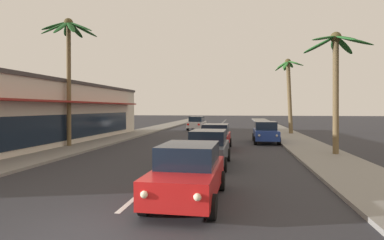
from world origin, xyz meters
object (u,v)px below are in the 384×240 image
object	(u,v)px
sedan_oncoming_far	(197,123)
sedan_parked_nearest_kerb	(266,132)
palm_left_second	(69,50)
palm_right_third	(289,84)
storefront_strip_left	(28,113)
sedan_fifth_in_queue	(216,137)
sedan_third_in_queue	(208,148)
sedan_lead_at_stop_bar	(188,172)
palm_right_second	(336,63)

from	to	relation	value
sedan_oncoming_far	sedan_parked_nearest_kerb	world-z (taller)	same
palm_left_second	palm_right_third	bearing A→B (deg)	39.02
palm_right_third	storefront_strip_left	distance (m)	24.10
sedan_fifth_in_queue	sedan_oncoming_far	distance (m)	18.98
sedan_parked_nearest_kerb	palm_right_third	world-z (taller)	palm_right_third
storefront_strip_left	sedan_third_in_queue	bearing A→B (deg)	-23.37
sedan_third_in_queue	sedan_fifth_in_queue	bearing A→B (deg)	90.76
sedan_lead_at_stop_bar	sedan_oncoming_far	xyz separation A→B (m)	(-3.84, 30.36, 0.00)
sedan_lead_at_stop_bar	storefront_strip_left	size ratio (longest dim) A/B	0.16
sedan_third_in_queue	palm_right_second	world-z (taller)	palm_right_second
sedan_lead_at_stop_bar	sedan_third_in_queue	xyz separation A→B (m)	(0.01, 5.88, 0.00)
sedan_parked_nearest_kerb	sedan_third_in_queue	bearing A→B (deg)	-108.59
sedan_parked_nearest_kerb	sedan_lead_at_stop_bar	bearing A→B (deg)	-102.20
sedan_lead_at_stop_bar	sedan_oncoming_far	world-z (taller)	same
sedan_fifth_in_queue	palm_right_third	bearing A→B (deg)	63.00
sedan_oncoming_far	palm_right_second	bearing A→B (deg)	-62.53
sedan_third_in_queue	palm_right_third	bearing A→B (deg)	70.95
sedan_third_in_queue	palm_right_third	xyz separation A→B (m)	(6.46, 18.72, 4.37)
palm_right_second	sedan_parked_nearest_kerb	bearing A→B (deg)	116.90
sedan_fifth_in_queue	storefront_strip_left	distance (m)	13.79
sedan_parked_nearest_kerb	palm_right_third	xyz separation A→B (m)	(2.95, 8.27, 4.37)
sedan_third_in_queue	palm_left_second	xyz separation A→B (m)	(-10.12, 5.28, 5.86)
storefront_strip_left	palm_right_second	bearing A→B (deg)	-5.66
sedan_third_in_queue	storefront_strip_left	world-z (taller)	storefront_strip_left
sedan_fifth_in_queue	storefront_strip_left	bearing A→B (deg)	179.68
palm_left_second	storefront_strip_left	distance (m)	5.71
sedan_third_in_queue	sedan_parked_nearest_kerb	xyz separation A→B (m)	(3.52, 10.45, 0.00)
sedan_oncoming_far	palm_left_second	world-z (taller)	palm_left_second
palm_right_second	storefront_strip_left	bearing A→B (deg)	174.34
sedan_parked_nearest_kerb	palm_right_second	size ratio (longest dim) A/B	0.63
sedan_third_in_queue	storefront_strip_left	distance (m)	15.09
sedan_parked_nearest_kerb	palm_left_second	world-z (taller)	palm_left_second
sedan_parked_nearest_kerb	palm_left_second	xyz separation A→B (m)	(-13.63, -5.17, 5.86)
storefront_strip_left	palm_right_third	bearing A→B (deg)	32.24
sedan_third_in_queue	sedan_fifth_in_queue	xyz separation A→B (m)	(-0.08, 5.88, 0.00)
sedan_lead_at_stop_bar	sedan_oncoming_far	bearing A→B (deg)	97.21
storefront_strip_left	sedan_fifth_in_queue	bearing A→B (deg)	-0.32
sedan_fifth_in_queue	palm_left_second	distance (m)	11.64
sedan_oncoming_far	palm_right_third	bearing A→B (deg)	-29.15
palm_right_third	sedan_oncoming_far	bearing A→B (deg)	150.85
palm_left_second	palm_right_third	size ratio (longest dim) A/B	1.14
sedan_fifth_in_queue	sedan_parked_nearest_kerb	world-z (taller)	same
palm_left_second	palm_right_third	world-z (taller)	palm_left_second
sedan_lead_at_stop_bar	palm_right_third	bearing A→B (deg)	75.25
sedan_oncoming_far	palm_right_second	xyz separation A→B (m)	(10.69, -20.56, 4.41)
sedan_fifth_in_queue	sedan_oncoming_far	xyz separation A→B (m)	(-3.78, 18.60, 0.00)
sedan_fifth_in_queue	sedan_oncoming_far	bearing A→B (deg)	101.48
palm_left_second	storefront_strip_left	xyz separation A→B (m)	(-3.66, 0.67, -4.33)
palm_right_third	storefront_strip_left	size ratio (longest dim) A/B	0.28
sedan_third_in_queue	palm_right_second	distance (m)	9.03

